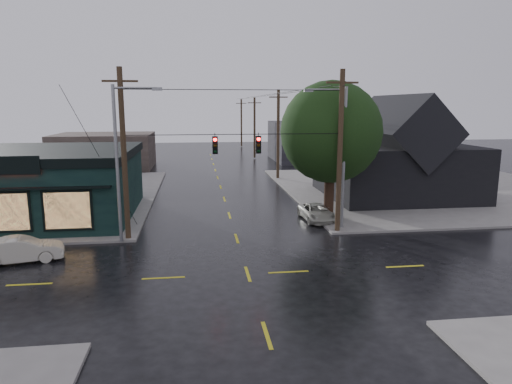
{
  "coord_description": "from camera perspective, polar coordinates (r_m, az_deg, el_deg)",
  "views": [
    {
      "loc": [
        -2.33,
        -20.73,
        8.01
      ],
      "look_at": [
        1.11,
        5.33,
        2.99
      ],
      "focal_mm": 32.0,
      "sensor_mm": 36.0,
      "label": 1
    }
  ],
  "objects": [
    {
      "name": "pizza_shop",
      "position": [
        36.39,
        -27.79,
        0.93
      ],
      "size": [
        16.3,
        12.34,
        4.9
      ],
      "color": "black",
      "rests_on": "ground"
    },
    {
      "name": "streetlight_ne",
      "position": [
        30.52,
        10.61,
        -4.61
      ],
      "size": [
        5.4,
        0.3,
        9.15
      ],
      "primitive_type": null,
      "color": "gray",
      "rests_on": "ground"
    },
    {
      "name": "ne_building",
      "position": [
        41.67,
        17.18,
        5.45
      ],
      "size": [
        12.6,
        11.6,
        8.75
      ],
      "color": "black",
      "rests_on": "ground"
    },
    {
      "name": "utility_pole_far_b",
      "position": [
        69.75,
        -0.18,
        4.21
      ],
      "size": [
        2.0,
        0.32,
        9.15
      ],
      "primitive_type": null,
      "color": "black",
      "rests_on": "ground"
    },
    {
      "name": "streetlight_nw",
      "position": [
        28.07,
        -16.44,
        -6.23
      ],
      "size": [
        5.4,
        0.3,
        9.15
      ],
      "primitive_type": null,
      "color": "gray",
      "rests_on": "ground"
    },
    {
      "name": "utility_pole_ne",
      "position": [
        29.72,
        10.11,
        -5.0
      ],
      "size": [
        2.0,
        0.32,
        10.15
      ],
      "primitive_type": null,
      "color": "black",
      "rests_on": "ground"
    },
    {
      "name": "bg_building_east",
      "position": [
        68.43,
        8.1,
        6.33
      ],
      "size": [
        14.0,
        12.0,
        5.6
      ],
      "primitive_type": "cube",
      "color": "black",
      "rests_on": "ground"
    },
    {
      "name": "suv_silver",
      "position": [
        32.43,
        7.59,
        -2.56
      ],
      "size": [
        2.07,
        4.18,
        1.14
      ],
      "primitive_type": "imported",
      "rotation": [
        0.0,
        0.0,
        0.04
      ],
      "color": "#B2B2A4",
      "rests_on": "ground"
    },
    {
      "name": "utility_pole_far_a",
      "position": [
        50.17,
        2.73,
        1.61
      ],
      "size": [
        2.0,
        0.32,
        9.65
      ],
      "primitive_type": null,
      "color": "black",
      "rests_on": "ground"
    },
    {
      "name": "ground_plane",
      "position": [
        22.34,
        -1.04,
        -10.21
      ],
      "size": [
        160.0,
        160.0,
        0.0
      ],
      "primitive_type": "plane",
      "color": "black"
    },
    {
      "name": "bg_building_west",
      "position": [
        62.11,
        -18.37,
        4.89
      ],
      "size": [
        12.0,
        10.0,
        4.4
      ],
      "primitive_type": "cube",
      "color": "#332825",
      "rests_on": "ground"
    },
    {
      "name": "sedan_cream",
      "position": [
        26.65,
        -27.26,
        -6.44
      ],
      "size": [
        4.26,
        2.33,
        1.33
      ],
      "primitive_type": "imported",
      "rotation": [
        0.0,
        0.0,
        1.81
      ],
      "color": "beige",
      "rests_on": "ground"
    },
    {
      "name": "sidewalk_ne",
      "position": [
        47.12,
        20.91,
        0.39
      ],
      "size": [
        28.0,
        28.0,
        0.15
      ],
      "primitive_type": "cube",
      "color": "slate",
      "rests_on": "ground"
    },
    {
      "name": "corner_tree",
      "position": [
        32.36,
        9.34,
        7.38
      ],
      "size": [
        7.09,
        7.09,
        9.57
      ],
      "color": "black",
      "rests_on": "ground"
    },
    {
      "name": "utility_pole_far_c",
      "position": [
        89.53,
        -1.82,
        5.67
      ],
      "size": [
        2.0,
        0.32,
        9.15
      ],
      "primitive_type": null,
      "color": "black",
      "rests_on": "ground"
    },
    {
      "name": "span_signal_assembly",
      "position": [
        27.43,
        -2.42,
        5.96
      ],
      "size": [
        13.0,
        0.48,
        1.23
      ],
      "color": "black",
      "rests_on": "ground"
    },
    {
      "name": "utility_pole_nw",
      "position": [
        28.69,
        -15.64,
        -5.82
      ],
      "size": [
        2.0,
        0.32,
        10.15
      ],
      "primitive_type": null,
      "color": "black",
      "rests_on": "ground"
    }
  ]
}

